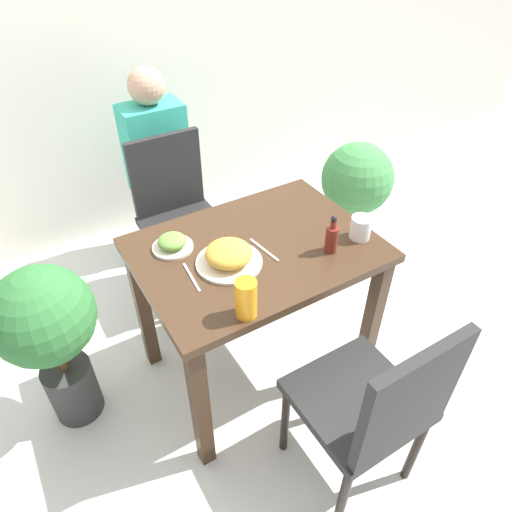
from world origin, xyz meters
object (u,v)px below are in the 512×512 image
(side_plate, at_px, (172,243))
(potted_plant_right, at_px, (356,189))
(drink_cup, at_px, (361,228))
(chair_near, at_px, (375,405))
(person_figure, at_px, (159,169))
(chair_far, at_px, (178,211))
(potted_plant_left, at_px, (48,330))
(sauce_bottle, at_px, (332,238))
(juice_glass, at_px, (246,299))
(food_plate, at_px, (229,255))

(side_plate, distance_m, potted_plant_right, 1.25)
(side_plate, height_order, drink_cup, drink_cup)
(chair_near, height_order, person_figure, person_figure)
(chair_near, distance_m, chair_far, 1.46)
(chair_near, xyz_separation_m, person_figure, (-0.04, 1.83, 0.07))
(chair_far, distance_m, potted_plant_right, 1.01)
(side_plate, bearing_deg, potted_plant_left, 174.70)
(potted_plant_left, height_order, potted_plant_right, potted_plant_left)
(chair_near, bearing_deg, sauce_bottle, -109.51)
(chair_far, relative_size, person_figure, 0.77)
(juice_glass, distance_m, sauce_bottle, 0.48)
(chair_far, relative_size, side_plate, 5.54)
(food_plate, height_order, person_figure, person_figure)
(chair_far, xyz_separation_m, sauce_bottle, (0.27, -0.94, 0.31))
(potted_plant_right, distance_m, person_figure, 1.16)
(side_plate, xyz_separation_m, potted_plant_left, (-0.53, 0.05, -0.25))
(side_plate, relative_size, person_figure, 0.14)
(chair_far, bearing_deg, person_figure, 82.83)
(chair_far, bearing_deg, side_plate, -113.19)
(food_plate, bearing_deg, side_plate, 126.54)
(sauce_bottle, bearing_deg, potted_plant_right, 40.70)
(food_plate, relative_size, potted_plant_left, 0.31)
(juice_glass, height_order, person_figure, person_figure)
(chair_far, xyz_separation_m, potted_plant_right, (0.95, -0.36, 0.03))
(chair_far, xyz_separation_m, food_plate, (-0.11, -0.80, 0.28))
(juice_glass, distance_m, potted_plant_left, 0.84)
(side_plate, height_order, juice_glass, juice_glass)
(potted_plant_right, height_order, person_figure, person_figure)
(chair_near, relative_size, side_plate, 5.54)
(potted_plant_right, bearing_deg, chair_near, -127.99)
(chair_near, height_order, potted_plant_left, chair_near)
(food_plate, height_order, drink_cup, drink_cup)
(chair_near, distance_m, side_plate, 0.96)
(person_figure, bearing_deg, food_plate, -97.59)
(side_plate, height_order, potted_plant_left, side_plate)
(drink_cup, distance_m, person_figure, 1.38)
(potted_plant_right, bearing_deg, drink_cup, -132.03)
(drink_cup, bearing_deg, chair_near, -123.05)
(potted_plant_right, relative_size, person_figure, 0.69)
(side_plate, relative_size, potted_plant_right, 0.20)
(food_plate, height_order, sauce_bottle, sauce_bottle)
(side_plate, height_order, person_figure, person_figure)
(juice_glass, height_order, potted_plant_right, juice_glass)
(chair_near, height_order, drink_cup, chair_near)
(sauce_bottle, distance_m, potted_plant_right, 0.93)
(drink_cup, relative_size, sauce_bottle, 0.57)
(chair_near, bearing_deg, potted_plant_right, -127.99)
(chair_far, distance_m, potted_plant_left, 0.96)
(side_plate, distance_m, person_figure, 1.04)
(chair_near, height_order, juice_glass, same)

